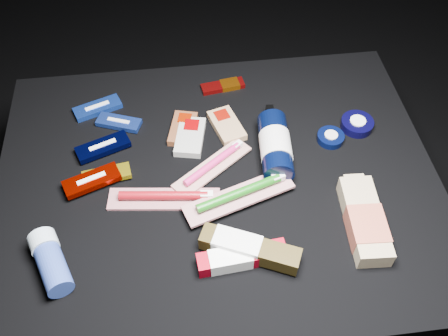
{
  "coord_description": "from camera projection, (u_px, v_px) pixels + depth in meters",
  "views": [
    {
      "loc": [
        -0.07,
        -0.67,
        1.28
      ],
      "look_at": [
        0.01,
        0.01,
        0.42
      ],
      "focal_mm": 40.0,
      "sensor_mm": 36.0,
      "label": 1
    }
  ],
  "objects": [
    {
      "name": "luna_bar_2",
      "position": [
        103.0,
        147.0,
        1.15
      ],
      "size": [
        0.13,
        0.09,
        0.02
      ],
      "rotation": [
        0.0,
        0.0,
        0.37
      ],
      "color": "black",
      "rests_on": "cloth_table"
    },
    {
      "name": "lotion_bottle",
      "position": [
        275.0,
        146.0,
        1.12
      ],
      "size": [
        0.08,
        0.22,
        0.07
      ],
      "rotation": [
        0.0,
        0.0,
        -0.08
      ],
      "color": "black",
      "rests_on": "cloth_table"
    },
    {
      "name": "toothbrush_pack_2",
      "position": [
        240.0,
        195.0,
        1.05
      ],
      "size": [
        0.25,
        0.13,
        0.03
      ],
      "rotation": [
        0.0,
        0.0,
        0.32
      ],
      "color": "beige",
      "rests_on": "cloth_table"
    },
    {
      "name": "cloth_table",
      "position": [
        219.0,
        226.0,
        1.26
      ],
      "size": [
        0.98,
        0.78,
        0.4
      ],
      "primitive_type": "cube",
      "color": "black",
      "rests_on": "ground"
    },
    {
      "name": "cream_tin_upper",
      "position": [
        357.0,
        124.0,
        1.2
      ],
      "size": [
        0.08,
        0.08,
        0.02
      ],
      "rotation": [
        0.0,
        0.0,
        0.21
      ],
      "color": "black",
      "rests_on": "cloth_table"
    },
    {
      "name": "cream_tin_lower",
      "position": [
        331.0,
        138.0,
        1.17
      ],
      "size": [
        0.06,
        0.06,
        0.02
      ],
      "rotation": [
        0.0,
        0.0,
        0.31
      ],
      "color": "black",
      "rests_on": "cloth_table"
    },
    {
      "name": "ground",
      "position": [
        219.0,
        263.0,
        1.42
      ],
      "size": [
        3.0,
        3.0,
        0.0
      ],
      "primitive_type": "plane",
      "color": "black",
      "rests_on": "ground"
    },
    {
      "name": "luna_bar_0",
      "position": [
        98.0,
        108.0,
        1.24
      ],
      "size": [
        0.12,
        0.08,
        0.02
      ],
      "rotation": [
        0.0,
        0.0,
        0.36
      ],
      "color": "#1B42B6",
      "rests_on": "cloth_table"
    },
    {
      "name": "luna_bar_4",
      "position": [
        92.0,
        180.0,
        1.08
      ],
      "size": [
        0.13,
        0.09,
        0.02
      ],
      "rotation": [
        0.0,
        0.0,
        0.36
      ],
      "color": "#6C0800",
      "rests_on": "cloth_table"
    },
    {
      "name": "clif_bar_0",
      "position": [
        183.0,
        127.0,
        1.19
      ],
      "size": [
        0.08,
        0.11,
        0.02
      ],
      "rotation": [
        0.0,
        0.0,
        -0.25
      ],
      "color": "brown",
      "rests_on": "cloth_table"
    },
    {
      "name": "toothbrush_pack_1",
      "position": [
        213.0,
        165.0,
        1.11
      ],
      "size": [
        0.19,
        0.16,
        0.02
      ],
      "rotation": [
        0.0,
        0.0,
        0.65
      ],
      "color": "beige",
      "rests_on": "cloth_table"
    },
    {
      "name": "clif_bar_1",
      "position": [
        190.0,
        135.0,
        1.18
      ],
      "size": [
        0.08,
        0.13,
        0.02
      ],
      "rotation": [
        0.0,
        0.0,
        -0.22
      ],
      "color": "#A4A49D",
      "rests_on": "cloth_table"
    },
    {
      "name": "luna_bar_1",
      "position": [
        119.0,
        122.0,
        1.2
      ],
      "size": [
        0.11,
        0.08,
        0.01
      ],
      "rotation": [
        0.0,
        0.0,
        -0.37
      ],
      "color": "#2041AC",
      "rests_on": "cloth_table"
    },
    {
      "name": "clif_bar_2",
      "position": [
        226.0,
        124.0,
        1.2
      ],
      "size": [
        0.09,
        0.12,
        0.02
      ],
      "rotation": [
        0.0,
        0.0,
        0.29
      ],
      "color": "#A67F57",
      "rests_on": "cloth_table"
    },
    {
      "name": "toothpaste_carton_red",
      "position": [
        238.0,
        258.0,
        0.96
      ],
      "size": [
        0.18,
        0.05,
        0.03
      ],
      "rotation": [
        0.0,
        0.0,
        0.08
      ],
      "color": "maroon",
      "rests_on": "cloth_table"
    },
    {
      "name": "power_bar",
      "position": [
        225.0,
        86.0,
        1.29
      ],
      "size": [
        0.12,
        0.05,
        0.01
      ],
      "rotation": [
        0.0,
        0.0,
        0.15
      ],
      "color": "maroon",
      "rests_on": "cloth_table"
    },
    {
      "name": "deodorant_stick",
      "position": [
        50.0,
        261.0,
        0.95
      ],
      "size": [
        0.1,
        0.14,
        0.05
      ],
      "rotation": [
        0.0,
        0.0,
        0.38
      ],
      "color": "navy",
      "rests_on": "cloth_table"
    },
    {
      "name": "bodywash_bottle",
      "position": [
        365.0,
        222.0,
        1.01
      ],
      "size": [
        0.08,
        0.21,
        0.04
      ],
      "rotation": [
        0.0,
        0.0,
        -0.06
      ],
      "color": "tan",
      "rests_on": "cloth_table"
    },
    {
      "name": "toothpaste_carton_green",
      "position": [
        245.0,
        247.0,
        0.97
      ],
      "size": [
        0.2,
        0.12,
        0.04
      ],
      "rotation": [
        0.0,
        0.0,
        -0.43
      ],
      "color": "#30250B",
      "rests_on": "cloth_table"
    },
    {
      "name": "luna_bar_3",
      "position": [
        107.0,
        175.0,
        1.1
      ],
      "size": [
        0.11,
        0.05,
        0.01
      ],
      "rotation": [
        0.0,
        0.0,
        0.15
      ],
      "color": "#B39B13",
      "rests_on": "cloth_table"
    },
    {
      "name": "toothbrush_pack_0",
      "position": [
        165.0,
        198.0,
        1.06
      ],
      "size": [
        0.24,
        0.08,
        0.03
      ],
      "rotation": [
        0.0,
        0.0,
        -0.12
      ],
      "color": "#AEA6A2",
      "rests_on": "cloth_table"
    }
  ]
}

